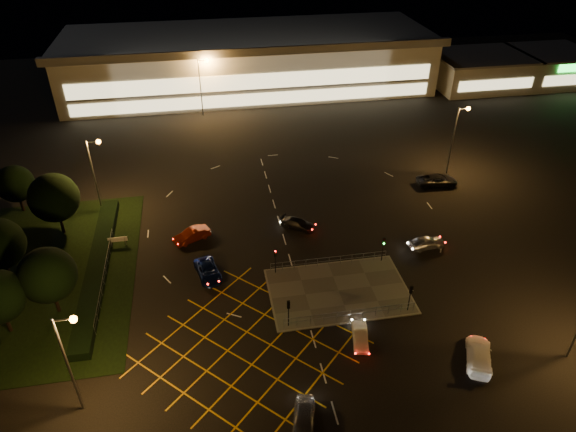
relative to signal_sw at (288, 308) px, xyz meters
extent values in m
plane|color=black|center=(4.00, 5.99, -2.37)|extent=(180.00, 180.00, 0.00)
cube|color=#4C4944|center=(6.00, 3.99, -2.31)|extent=(14.00, 9.00, 0.12)
cube|color=black|center=(-24.00, 11.99, -2.33)|extent=(18.00, 30.00, 0.08)
cube|color=black|center=(-19.00, 11.99, -1.87)|extent=(2.00, 26.00, 1.00)
cube|color=beige|center=(4.00, 67.99, 2.63)|extent=(70.00, 25.00, 10.00)
cube|color=slate|center=(4.00, 67.99, 7.83)|extent=(72.00, 26.50, 0.60)
cube|color=#FFEAA5|center=(4.00, 55.44, 2.63)|extent=(66.00, 0.20, 3.00)
cube|color=#FFEAA5|center=(4.00, 55.44, -0.57)|extent=(66.00, 0.20, 2.20)
cube|color=beige|center=(50.00, 59.99, 0.63)|extent=(18.00, 14.00, 6.00)
cube|color=slate|center=(50.00, 59.99, 3.78)|extent=(18.80, 14.80, 0.40)
cube|color=#FFEAA5|center=(50.00, 52.94, 0.23)|extent=(15.30, 0.20, 2.00)
cube|color=beige|center=(66.00, 59.99, 0.63)|extent=(14.00, 14.00, 6.00)
cube|color=slate|center=(66.00, 59.99, 3.78)|extent=(14.80, 14.80, 0.40)
cube|color=#FFEAA5|center=(66.00, 52.94, 0.23)|extent=(11.90, 0.20, 2.00)
cube|color=#19E533|center=(66.00, 52.84, 2.63)|extent=(7.00, 0.30, 1.40)
cylinder|color=slate|center=(-18.00, -6.01, 2.63)|extent=(0.20, 0.20, 10.00)
cylinder|color=slate|center=(-17.30, -6.01, 7.43)|extent=(1.40, 0.12, 0.12)
sphere|color=orange|center=(-16.60, -6.01, 7.38)|extent=(0.56, 0.56, 0.56)
cylinder|color=slate|center=(-20.00, 23.99, 2.63)|extent=(0.20, 0.20, 10.00)
cylinder|color=slate|center=(-19.30, 23.99, 7.43)|extent=(1.40, 0.12, 0.12)
sphere|color=orange|center=(-18.60, 23.99, 7.38)|extent=(0.56, 0.56, 0.56)
cylinder|color=slate|center=(28.00, 25.99, 2.63)|extent=(0.20, 0.20, 10.00)
cylinder|color=slate|center=(28.70, 25.99, 7.43)|extent=(1.40, 0.12, 0.12)
sphere|color=orange|center=(29.40, 25.99, 7.38)|extent=(0.56, 0.56, 0.56)
cylinder|color=slate|center=(-6.00, 53.99, 2.63)|extent=(0.20, 0.20, 10.00)
cylinder|color=slate|center=(-5.30, 53.99, 7.43)|extent=(1.40, 0.12, 0.12)
sphere|color=orange|center=(-4.60, 53.99, 7.38)|extent=(0.56, 0.56, 0.56)
cylinder|color=slate|center=(34.00, 55.99, 2.63)|extent=(0.20, 0.20, 10.00)
cylinder|color=slate|center=(34.70, 55.99, 7.43)|extent=(1.40, 0.12, 0.12)
sphere|color=orange|center=(35.40, 55.99, 7.38)|extent=(0.56, 0.56, 0.56)
cylinder|color=black|center=(0.00, -0.01, -0.75)|extent=(0.10, 0.10, 3.00)
cube|color=black|center=(0.00, -0.01, 0.45)|extent=(0.28, 0.18, 0.90)
sphere|color=#19FF33|center=(0.00, 0.12, 0.45)|extent=(0.16, 0.16, 0.16)
cylinder|color=black|center=(12.00, -0.01, -0.75)|extent=(0.10, 0.10, 3.00)
cube|color=black|center=(12.00, -0.01, 0.45)|extent=(0.28, 0.18, 0.90)
sphere|color=#19FF33|center=(12.00, 0.12, 0.45)|extent=(0.16, 0.16, 0.16)
cylinder|color=black|center=(0.00, 7.99, -0.75)|extent=(0.10, 0.10, 3.00)
cube|color=black|center=(0.00, 7.99, 0.45)|extent=(0.28, 0.18, 0.90)
sphere|color=#FF0C0C|center=(0.00, 7.86, 0.45)|extent=(0.16, 0.16, 0.16)
cylinder|color=black|center=(12.00, 7.99, -0.75)|extent=(0.10, 0.10, 3.00)
cube|color=black|center=(12.00, 7.99, 0.45)|extent=(0.28, 0.18, 0.90)
sphere|color=#19FF33|center=(12.00, 7.86, 0.45)|extent=(0.16, 0.16, 0.16)
cylinder|color=black|center=(-26.00, 3.99, -1.11)|extent=(0.36, 0.36, 2.52)
cylinder|color=black|center=(-28.00, 11.99, -1.02)|extent=(0.36, 0.36, 2.70)
cylinder|color=black|center=(-24.00, 19.99, -0.93)|extent=(0.36, 0.36, 2.88)
sphere|color=black|center=(-24.00, 19.99, 2.59)|extent=(5.76, 5.76, 5.76)
cylinder|color=black|center=(-30.00, 25.99, -1.20)|extent=(0.36, 0.36, 2.34)
sphere|color=black|center=(-30.00, 25.99, 1.66)|extent=(4.68, 4.68, 4.68)
cylinder|color=black|center=(-22.00, 5.99, -1.02)|extent=(0.36, 0.36, 2.70)
sphere|color=black|center=(-22.00, 5.99, 2.28)|extent=(5.40, 5.40, 5.40)
imported|color=#999A9F|center=(-0.69, -10.63, -1.64)|extent=(2.77, 4.59, 1.46)
imported|color=white|center=(6.18, -3.01, -1.76)|extent=(2.02, 3.88, 1.22)
imported|color=#0E1B55|center=(-7.19, 8.86, -1.70)|extent=(3.22, 5.16, 1.33)
imported|color=black|center=(4.03, 16.06, -1.76)|extent=(4.46, 3.75, 1.22)
imported|color=silver|center=(17.92, 9.56, -1.64)|extent=(4.44, 2.16, 1.46)
imported|color=maroon|center=(-8.75, 15.75, -1.64)|extent=(4.63, 3.32, 1.45)
imported|color=black|center=(25.08, 22.88, -1.59)|extent=(5.67, 2.80, 1.55)
imported|color=white|center=(15.84, -7.07, -1.62)|extent=(4.06, 5.54, 1.49)
camera|label=1|loc=(-6.18, -34.52, 33.61)|focal=32.00mm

